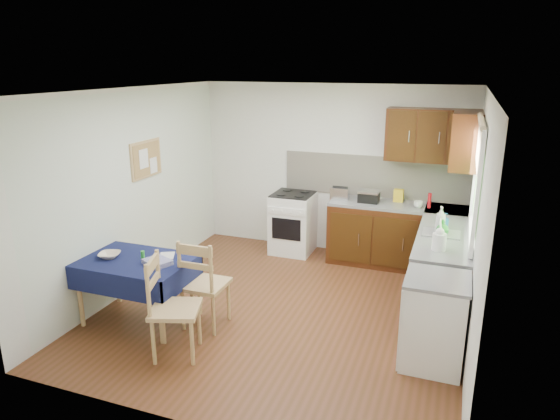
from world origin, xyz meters
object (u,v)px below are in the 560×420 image
(dish_rack, at_px, (441,232))
(kettle, at_px, (439,240))
(chair_near, at_px, (170,304))
(toaster, at_px, (340,194))
(sandwich_press, at_px, (369,196))
(chair_far, at_px, (203,281))
(dining_table, at_px, (135,268))

(dish_rack, bearing_deg, kettle, -112.63)
(chair_near, xyz_separation_m, toaster, (0.93, 3.02, 0.45))
(kettle, bearing_deg, sandwich_press, 122.47)
(chair_far, xyz_separation_m, sandwich_press, (1.30, 2.47, 0.44))
(chair_near, distance_m, dish_rack, 3.09)
(toaster, bearing_deg, chair_far, -126.47)
(toaster, bearing_deg, kettle, -64.31)
(dining_table, bearing_deg, toaster, 34.39)
(chair_far, xyz_separation_m, dish_rack, (2.33, 1.37, 0.39))
(toaster, height_order, sandwich_press, toaster)
(toaster, distance_m, dish_rack, 1.80)
(toaster, height_order, kettle, kettle)
(dining_table, relative_size, chair_near, 1.18)
(chair_near, relative_size, toaster, 4.02)
(dining_table, distance_m, dish_rack, 3.45)
(chair_far, bearing_deg, dish_rack, -149.86)
(dish_rack, distance_m, kettle, 0.53)
(dining_table, distance_m, chair_far, 0.77)
(toaster, bearing_deg, sandwich_press, -12.54)
(toaster, xyz_separation_m, kettle, (1.44, -1.59, 0.02))
(dining_table, xyz_separation_m, chair_far, (0.75, 0.13, -0.09))
(dish_rack, height_order, kettle, kettle)
(chair_far, distance_m, chair_near, 0.58)
(dish_rack, xyz_separation_m, kettle, (-0.00, -0.52, 0.08))
(dining_table, height_order, dish_rack, dish_rack)
(dining_table, relative_size, chair_far, 1.20)
(dining_table, distance_m, sandwich_press, 3.33)
(sandwich_press, relative_size, kettle, 1.15)
(dining_table, height_order, chair_near, chair_near)
(chair_far, bearing_deg, dining_table, 9.60)
(toaster, xyz_separation_m, dish_rack, (1.44, -1.07, -0.07))
(chair_near, bearing_deg, dish_rack, -69.29)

